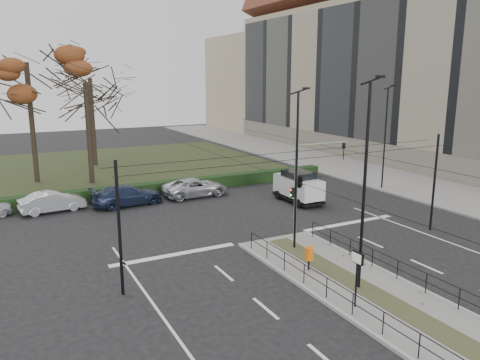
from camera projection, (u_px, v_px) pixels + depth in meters
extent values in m
plane|color=black|center=(327.00, 270.00, 23.13)|extent=(140.00, 140.00, 0.00)
cube|color=slate|center=(361.00, 288.00, 20.95)|extent=(4.40, 15.00, 0.14)
cube|color=slate|center=(334.00, 165.00, 50.29)|extent=(8.00, 90.00, 0.14)
cube|color=#243018|center=(87.00, 169.00, 48.11)|extent=(38.00, 26.00, 0.10)
cube|color=black|center=(117.00, 193.00, 36.41)|extent=(38.00, 1.00, 1.00)
cube|color=tan|center=(394.00, 80.00, 54.60)|extent=(12.00, 52.00, 18.00)
cube|color=black|center=(354.00, 71.00, 51.67)|extent=(0.10, 50.96, 14.76)
cylinder|color=black|center=(251.00, 240.00, 25.54)|extent=(0.04, 0.04, 0.90)
cylinder|color=black|center=(313.00, 229.00, 27.39)|extent=(0.04, 0.04, 0.90)
cylinder|color=black|center=(327.00, 278.00, 19.73)|extent=(0.04, 13.20, 0.04)
cylinder|color=black|center=(398.00, 261.00, 21.58)|extent=(0.04, 13.20, 0.04)
cylinder|color=black|center=(119.00, 229.00, 19.88)|extent=(0.14, 0.14, 6.00)
cylinder|color=black|center=(434.00, 183.00, 28.55)|extent=(0.14, 0.14, 6.00)
cylinder|color=black|center=(318.00, 157.00, 22.81)|extent=(20.00, 0.02, 0.02)
cylinder|color=black|center=(295.00, 152.00, 24.54)|extent=(20.00, 0.02, 0.02)
cylinder|color=black|center=(293.00, 180.00, 18.67)|extent=(0.02, 34.00, 0.02)
cylinder|color=black|center=(418.00, 165.00, 21.83)|extent=(0.02, 34.00, 0.02)
cylinder|color=gray|center=(296.00, 188.00, 26.87)|extent=(0.18, 0.18, 5.85)
cylinder|color=gray|center=(323.00, 144.00, 27.14)|extent=(3.60, 0.11, 0.11)
imported|color=black|center=(343.00, 151.00, 27.98)|extent=(0.20, 0.23, 1.01)
imported|color=black|center=(299.00, 180.00, 26.88)|extent=(0.84, 2.28, 0.90)
cube|color=black|center=(293.00, 193.00, 26.82)|extent=(0.25, 0.18, 0.56)
sphere|color=#FF0C0C|center=(291.00, 190.00, 26.74)|extent=(0.12, 0.12, 0.12)
sphere|color=#0CE533|center=(291.00, 195.00, 26.80)|extent=(0.12, 0.12, 0.12)
cylinder|color=black|center=(309.00, 264.00, 22.71)|extent=(0.09, 0.09, 0.56)
cylinder|color=orange|center=(309.00, 254.00, 22.59)|extent=(0.45, 0.45, 0.62)
cylinder|color=black|center=(356.00, 281.00, 18.91)|extent=(0.08, 0.08, 2.23)
cube|color=black|center=(358.00, 258.00, 18.69)|extent=(0.11, 0.61, 0.47)
cube|color=silver|center=(356.00, 258.00, 18.66)|extent=(0.02, 0.54, 0.39)
cylinder|color=black|center=(364.00, 189.00, 19.92)|extent=(0.14, 0.14, 9.03)
cube|color=black|center=(380.00, 77.00, 19.14)|extent=(0.40, 0.16, 0.11)
cylinder|color=black|center=(296.00, 172.00, 24.86)|extent=(0.13, 0.13, 8.46)
cube|color=black|center=(306.00, 88.00, 24.12)|extent=(0.37, 0.15, 0.11)
cylinder|color=black|center=(385.00, 139.00, 38.77)|extent=(0.12, 0.12, 8.32)
cube|color=black|center=(393.00, 86.00, 38.05)|extent=(0.36, 0.15, 0.10)
imported|color=#B4B6BC|center=(52.00, 202.00, 32.91)|extent=(4.57, 2.07, 1.46)
imported|color=#1B243F|center=(127.00, 195.00, 34.60)|extent=(5.41, 2.63, 1.52)
imported|color=#B4B6BC|center=(195.00, 187.00, 37.25)|extent=(5.28, 2.57, 1.45)
cube|color=silver|center=(298.00, 186.00, 35.42)|extent=(1.88, 4.37, 1.41)
cube|color=black|center=(299.00, 176.00, 35.23)|extent=(1.71, 2.41, 0.66)
cube|color=black|center=(298.00, 198.00, 35.61)|extent=(1.92, 4.46, 0.18)
cylinder|color=black|center=(319.00, 201.00, 34.76)|extent=(0.23, 0.66, 0.66)
cylinder|color=black|center=(298.00, 204.00, 33.95)|extent=(0.23, 0.66, 0.66)
cylinder|color=black|center=(297.00, 192.00, 37.26)|extent=(0.23, 0.66, 0.66)
cylinder|color=black|center=(278.00, 195.00, 36.45)|extent=(0.23, 0.66, 0.66)
cylinder|color=black|center=(32.00, 123.00, 40.97)|extent=(0.44, 0.44, 10.46)
ellipsoid|color=#512412|center=(26.00, 62.00, 39.84)|extent=(9.00, 9.00, 6.57)
cylinder|color=black|center=(93.00, 122.00, 49.17)|extent=(0.44, 0.44, 9.10)
cylinder|color=black|center=(89.00, 134.00, 40.78)|extent=(0.44, 0.44, 8.76)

